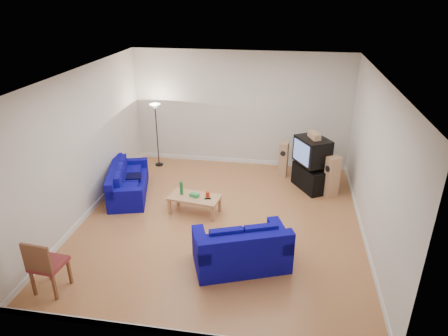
% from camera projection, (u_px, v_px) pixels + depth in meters
% --- Properties ---
extents(room, '(6.01, 6.51, 3.21)m').
position_uv_depth(room, '(221.00, 156.00, 8.15)').
color(room, brown).
rests_on(room, ground).
extents(sofa_three_seat, '(1.32, 2.06, 0.74)m').
position_uv_depth(sofa_three_seat, '(127.00, 184.00, 9.80)').
color(sofa_three_seat, '#0C0878').
rests_on(sofa_three_seat, ground).
extents(sofa_loveseat, '(1.91, 1.48, 0.84)m').
position_uv_depth(sofa_loveseat, '(242.00, 251.00, 7.24)').
color(sofa_loveseat, '#0C0878').
rests_on(sofa_loveseat, ground).
extents(coffee_table, '(1.21, 0.73, 0.41)m').
position_uv_depth(coffee_table, '(195.00, 199.00, 8.96)').
color(coffee_table, tan).
rests_on(coffee_table, ground).
extents(bottle, '(0.08, 0.08, 0.32)m').
position_uv_depth(bottle, '(181.00, 188.00, 8.97)').
color(bottle, '#197233').
rests_on(bottle, coffee_table).
extents(tissue_box, '(0.23, 0.16, 0.08)m').
position_uv_depth(tissue_box, '(194.00, 195.00, 8.91)').
color(tissue_box, green).
rests_on(tissue_box, coffee_table).
extents(red_canister, '(0.12, 0.12, 0.13)m').
position_uv_depth(red_canister, '(208.00, 194.00, 8.91)').
color(red_canister, red).
rests_on(red_canister, coffee_table).
extents(remote, '(0.15, 0.08, 0.02)m').
position_uv_depth(remote, '(208.00, 199.00, 8.83)').
color(remote, black).
rests_on(remote, coffee_table).
extents(tv_stand, '(0.99, 1.14, 0.61)m').
position_uv_depth(tv_stand, '(311.00, 177.00, 10.09)').
color(tv_stand, black).
rests_on(tv_stand, ground).
extents(av_receiver, '(0.58, 0.59, 0.11)m').
position_uv_depth(av_receiver, '(311.00, 164.00, 9.99)').
color(av_receiver, black).
rests_on(av_receiver, tv_stand).
extents(television, '(0.96, 1.04, 0.65)m').
position_uv_depth(television, '(312.00, 151.00, 9.76)').
color(television, black).
rests_on(television, av_receiver).
extents(centre_speaker, '(0.32, 0.46, 0.15)m').
position_uv_depth(centre_speaker, '(314.00, 135.00, 9.60)').
color(centre_speaker, tan).
rests_on(centre_speaker, television).
extents(speaker_left, '(0.26, 0.32, 0.95)m').
position_uv_depth(speaker_left, '(283.00, 159.00, 10.71)').
color(speaker_left, tan).
rests_on(speaker_left, ground).
extents(speaker_right, '(0.39, 0.37, 1.03)m').
position_uv_depth(speaker_right, '(332.00, 177.00, 9.62)').
color(speaker_right, tan).
rests_on(speaker_right, ground).
extents(floor_lamp, '(0.31, 0.31, 1.80)m').
position_uv_depth(floor_lamp, '(156.00, 115.00, 10.93)').
color(floor_lamp, black).
rests_on(floor_lamp, ground).
extents(dining_chair, '(0.54, 0.54, 1.04)m').
position_uv_depth(dining_chair, '(45.00, 264.00, 6.50)').
color(dining_chair, brown).
rests_on(dining_chair, ground).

